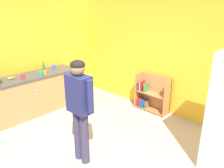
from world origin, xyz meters
TOP-DOWN VIEW (x-y plane):
  - ground_plane at (0.00, 0.00)m, footprint 12.00×12.00m
  - back_wall at (0.00, 2.33)m, footprint 5.20×0.06m
  - left_side_wall at (-2.63, 0.80)m, footprint 0.06×2.99m
  - kitchen_counter at (-2.20, 0.09)m, footprint 0.65×2.38m
  - bookshelf at (-0.29, 2.15)m, footprint 0.80×0.28m
  - standing_person at (-0.07, -0.14)m, footprint 0.57×0.22m
  - banana_bunch at (-2.23, -0.21)m, footprint 0.12×0.16m
  - green_glass_bottle at (-2.20, 0.54)m, footprint 0.07×0.07m
  - blue_cup at (-2.32, 0.87)m, footprint 0.08×0.08m
  - teal_cup at (-2.02, 0.34)m, footprint 0.08×0.08m
  - orange_cup at (-2.03, 0.46)m, footprint 0.08×0.08m
  - white_cup at (-2.00, 1.18)m, footprint 0.08×0.08m
  - red_cup at (-2.08, -0.04)m, footprint 0.08×0.08m

SIDE VIEW (x-z plane):
  - ground_plane at x=0.00m, z-range 0.00..0.00m
  - bookshelf at x=-0.29m, z-range -0.06..0.79m
  - kitchen_counter at x=-2.20m, z-range 0.00..0.90m
  - banana_bunch at x=-2.23m, z-range 0.91..0.95m
  - blue_cup at x=-2.32m, z-range 0.90..0.99m
  - teal_cup at x=-2.02m, z-range 0.90..0.99m
  - orange_cup at x=-2.03m, z-range 0.90..0.99m
  - white_cup at x=-2.00m, z-range 0.90..0.99m
  - red_cup at x=-2.08m, z-range 0.90..0.99m
  - standing_person at x=-0.07m, z-range 0.17..1.81m
  - green_glass_bottle at x=-2.20m, z-range 0.88..1.12m
  - back_wall at x=0.00m, z-range 0.00..2.70m
  - left_side_wall at x=-2.63m, z-range 0.00..2.70m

